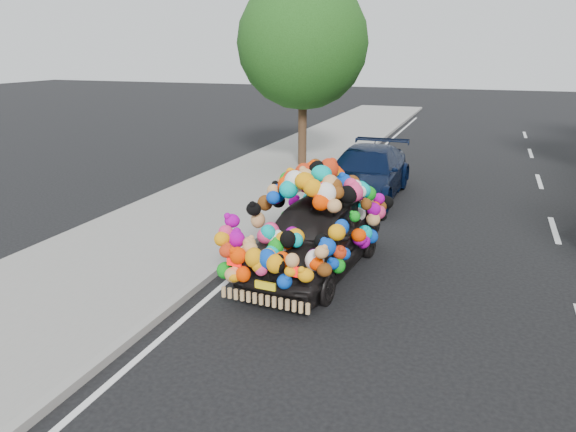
% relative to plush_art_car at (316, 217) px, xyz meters
% --- Properties ---
extents(ground, '(100.00, 100.00, 0.00)m').
position_rel_plush_art_car_xyz_m(ground, '(0.73, -0.99, -1.00)').
color(ground, black).
rests_on(ground, ground).
extents(sidewalk, '(4.00, 60.00, 0.12)m').
position_rel_plush_art_car_xyz_m(sidewalk, '(-3.57, -0.99, -0.94)').
color(sidewalk, gray).
rests_on(sidewalk, ground).
extents(kerb, '(0.15, 60.00, 0.13)m').
position_rel_plush_art_car_xyz_m(kerb, '(-1.62, -0.99, -0.94)').
color(kerb, gray).
rests_on(kerb, ground).
extents(tree_near_sidewalk, '(4.20, 4.20, 6.13)m').
position_rel_plush_art_car_xyz_m(tree_near_sidewalk, '(-3.07, 8.51, 3.02)').
color(tree_near_sidewalk, '#332114').
rests_on(tree_near_sidewalk, ground).
extents(plush_art_car, '(2.28, 4.26, 1.98)m').
position_rel_plush_art_car_xyz_m(plush_art_car, '(0.00, 0.00, 0.00)').
color(plush_art_car, black).
rests_on(plush_art_car, ground).
extents(navy_sedan, '(1.91, 4.63, 1.34)m').
position_rel_plush_art_car_xyz_m(navy_sedan, '(-0.24, 5.35, -0.34)').
color(navy_sedan, black).
rests_on(navy_sedan, ground).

